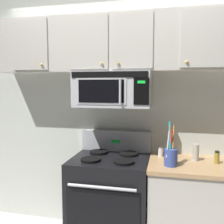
{
  "coord_description": "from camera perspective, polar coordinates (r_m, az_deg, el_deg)",
  "views": [
    {
      "loc": [
        0.54,
        -1.95,
        1.61
      ],
      "look_at": [
        0.0,
        0.49,
        1.35
      ],
      "focal_mm": 40.36,
      "sensor_mm": 36.0,
      "label": 1
    }
  ],
  "objects": [
    {
      "name": "upper_cabinets",
      "position": [
        2.61,
        0.4,
        15.09
      ],
      "size": [
        2.5,
        0.36,
        0.55
      ],
      "color": "#BCB7AD"
    },
    {
      "name": "over_range_microwave",
      "position": [
        2.55,
        0.24,
        5.16
      ],
      "size": [
        0.76,
        0.43,
        0.35
      ],
      "color": "#B7BABF"
    },
    {
      "name": "spice_jar",
      "position": [
        2.53,
        22.67,
        -9.46
      ],
      "size": [
        0.04,
        0.04,
        0.12
      ],
      "color": "olive",
      "rests_on": "counter_segment"
    },
    {
      "name": "stove_range",
      "position": [
        2.69,
        -0.32,
        -19.2
      ],
      "size": [
        0.76,
        0.69,
        1.12
      ],
      "color": "black",
      "rests_on": "ground_plane"
    },
    {
      "name": "utensil_crock_blue",
      "position": [
        2.32,
        13.16,
        -9.34
      ],
      "size": [
        0.12,
        0.12,
        0.4
      ],
      "color": "#384C9E",
      "rests_on": "counter_segment"
    },
    {
      "name": "counter_segment",
      "position": [
        2.66,
        18.84,
        -20.2
      ],
      "size": [
        0.93,
        0.65,
        0.9
      ],
      "color": "#BCB7AD",
      "rests_on": "ground_plane"
    },
    {
      "name": "salt_shaker",
      "position": [
        2.62,
        10.95,
        -8.85
      ],
      "size": [
        0.05,
        0.05,
        0.09
      ],
      "color": "white",
      "rests_on": "counter_segment"
    },
    {
      "name": "pepper_mill",
      "position": [
        2.55,
        18.45,
        -8.69
      ],
      "size": [
        0.06,
        0.06,
        0.16
      ],
      "primitive_type": "cylinder",
      "color": "#B7B2A8",
      "rests_on": "counter_segment"
    },
    {
      "name": "back_wall",
      "position": [
        2.8,
        1.34,
        0.62
      ],
      "size": [
        5.2,
        0.1,
        2.7
      ],
      "primitive_type": "cube",
      "color": "silver",
      "rests_on": "ground_plane"
    }
  ]
}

